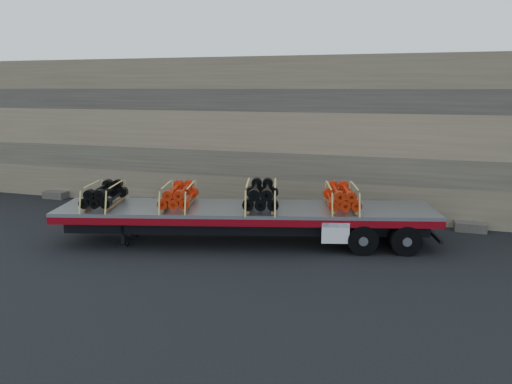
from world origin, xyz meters
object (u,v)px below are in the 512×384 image
(trailer, at_px, (246,225))
(bundle_rear, at_px, (341,197))
(bundle_midrear, at_px, (261,196))
(bundle_midfront, at_px, (179,196))
(bundle_front, at_px, (105,195))

(trailer, xyz_separation_m, bundle_rear, (3.36, 0.92, 1.08))
(bundle_rear, bearing_deg, bundle_midrear, -180.00)
(bundle_midfront, bearing_deg, bundle_front, -180.00)
(bundle_midrear, bearing_deg, bundle_front, 180.00)
(bundle_midrear, bearing_deg, bundle_rear, 0.00)
(trailer, bearing_deg, bundle_midrear, -0.00)
(bundle_front, xyz_separation_m, bundle_midrear, (5.59, 1.53, 0.04))
(bundle_front, height_order, bundle_midrear, bundle_midrear)
(bundle_rear, bearing_deg, bundle_midfront, 180.00)
(trailer, relative_size, bundle_midrear, 5.58)
(trailer, bearing_deg, bundle_rear, 0.00)
(bundle_midfront, distance_m, bundle_rear, 5.93)
(bundle_front, bearing_deg, bundle_midrear, -0.00)
(trailer, xyz_separation_m, bundle_front, (-5.03, -1.38, 1.08))
(bundle_front, bearing_deg, bundle_midfront, 0.00)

